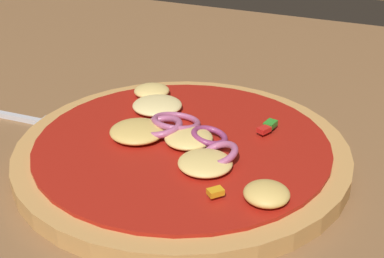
# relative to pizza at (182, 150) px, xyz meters

# --- Properties ---
(dining_table) EXTENTS (1.25, 1.00, 0.04)m
(dining_table) POSITION_rel_pizza_xyz_m (-0.03, -0.03, -0.03)
(dining_table) COLOR brown
(dining_table) RESTS_ON ground
(pizza) EXTENTS (0.27, 0.27, 0.03)m
(pizza) POSITION_rel_pizza_xyz_m (0.00, 0.00, 0.00)
(pizza) COLOR tan
(pizza) RESTS_ON dining_table
(fork) EXTENTS (0.17, 0.02, 0.01)m
(fork) POSITION_rel_pizza_xyz_m (-0.17, 0.00, -0.01)
(fork) COLOR silver
(fork) RESTS_ON dining_table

